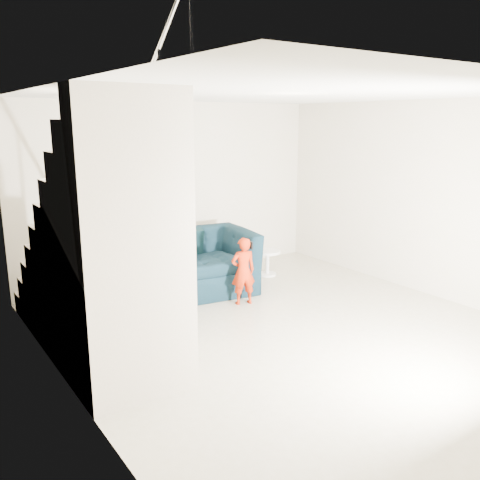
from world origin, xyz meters
name	(u,v)px	position (x,y,z in m)	size (l,w,h in m)	color
floor	(288,331)	(0.00, 0.00, 0.00)	(5.50, 5.50, 0.00)	#9E937A
ceiling	(293,93)	(0.00, 0.00, 2.70)	(5.50, 5.50, 0.00)	silver
back_wall	(175,191)	(0.00, 2.75, 1.35)	(5.00, 5.00, 0.00)	#BEB79A
left_wall	(64,250)	(-2.50, 0.00, 1.35)	(5.50, 5.50, 0.00)	#BEB79A
right_wall	(428,199)	(2.50, 0.00, 1.35)	(5.50, 5.50, 0.00)	#BEB79A
armchair	(205,261)	(-0.03, 1.84, 0.43)	(1.33, 1.16, 0.87)	black
toddler	(243,271)	(0.10, 1.05, 0.46)	(0.33, 0.22, 0.92)	#960408
side_table	(267,258)	(1.17, 1.90, 0.27)	(0.41, 0.41, 0.41)	silver
staircase	(101,271)	(-2.00, 0.55, 0.95)	(1.02, 3.03, 3.62)	#ADA089
cushion	(189,244)	(-0.17, 2.05, 0.68)	(0.43, 0.12, 0.41)	black
throw	(173,261)	(-0.58, 1.76, 0.54)	(0.05, 0.51, 0.57)	black
phone	(251,245)	(0.22, 1.03, 0.80)	(0.02, 0.05, 0.10)	black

